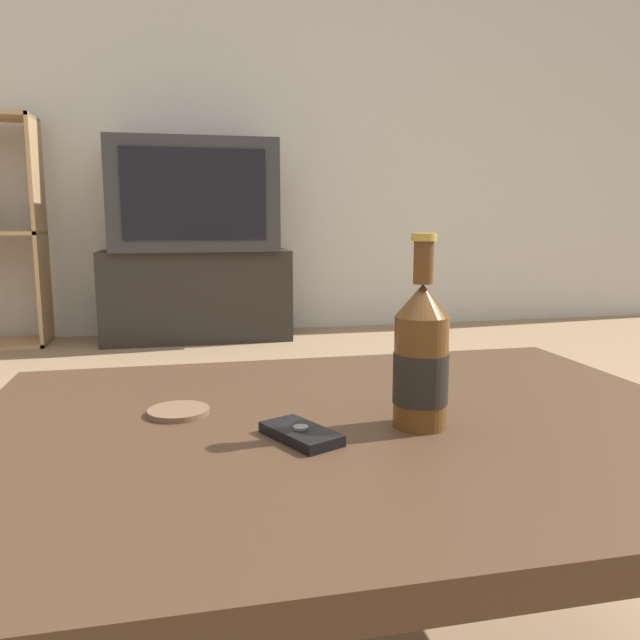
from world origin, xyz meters
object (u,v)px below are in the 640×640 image
at_px(tv_stand, 197,295).
at_px(beer_bottle, 421,359).
at_px(cell_phone, 301,434).
at_px(television, 194,196).

height_order(tv_stand, beer_bottle, beer_bottle).
bearing_deg(cell_phone, tv_stand, 65.79).
xyz_separation_m(tv_stand, cell_phone, (0.06, -2.82, 0.16)).
bearing_deg(beer_bottle, television, 94.66).
height_order(beer_bottle, cell_phone, beer_bottle).
bearing_deg(tv_stand, cell_phone, -88.70).
distance_m(beer_bottle, cell_phone, 0.19).
bearing_deg(cell_phone, television, 65.79).
distance_m(tv_stand, cell_phone, 2.83).
xyz_separation_m(television, beer_bottle, (0.23, -2.80, -0.31)).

